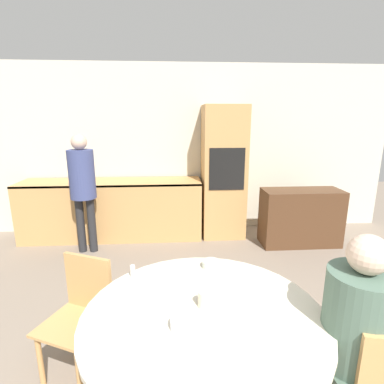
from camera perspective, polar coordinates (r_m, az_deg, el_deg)
wall_back at (r=4.80m, az=-1.48°, el=8.04°), size 6.59×0.05×2.60m
kitchen_counter at (r=4.71m, az=-14.88°, el=-3.05°), size 2.66×0.60×0.88m
oven_unit at (r=4.57m, az=5.98°, el=3.74°), size 0.63×0.59×1.98m
sideboard at (r=4.59m, az=19.95°, el=-4.55°), size 1.11×0.45×0.81m
dining_table at (r=1.90m, az=2.21°, el=-26.82°), size 1.34×1.34×0.75m
chair_far_left at (r=2.39m, az=-20.34°, el=-20.33°), size 0.53×0.53×0.85m
person_seated at (r=1.89m, az=29.23°, el=-22.72°), size 0.35×0.42×1.26m
person_standing at (r=4.17m, az=-20.15°, el=1.92°), size 0.33×0.33×1.60m
cup at (r=1.80m, az=2.42°, el=-19.70°), size 0.08×0.08×0.09m
bowl_near at (r=2.20m, az=3.70°, el=-13.59°), size 0.13×0.13×0.05m
bowl_centre at (r=1.66m, az=-1.16°, el=-23.83°), size 0.16×0.16×0.05m
salt_shaker at (r=2.11m, az=-11.23°, el=-14.60°), size 0.03×0.03×0.09m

